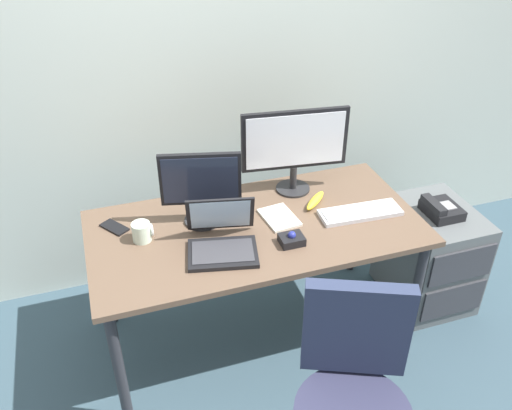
{
  "coord_description": "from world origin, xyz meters",
  "views": [
    {
      "loc": [
        -0.67,
        -2.04,
        2.25
      ],
      "look_at": [
        0.0,
        0.0,
        0.84
      ],
      "focal_mm": 38.41,
      "sensor_mm": 36.0,
      "label": 1
    }
  ],
  "objects_px": {
    "monitor_side": "(201,185)",
    "cell_phone": "(114,227)",
    "banana": "(315,201)",
    "keyboard": "(360,212)",
    "coffee_mug": "(142,232)",
    "file_cabinet": "(430,255)",
    "laptop": "(222,239)",
    "paper_notepad": "(279,217)",
    "desk_phone": "(441,209)",
    "monitor_main": "(295,144)",
    "trackball_mouse": "(292,239)"
  },
  "relations": [
    {
      "from": "keyboard",
      "to": "laptop",
      "type": "bearing_deg",
      "value": -176.27
    },
    {
      "from": "paper_notepad",
      "to": "banana",
      "type": "xyz_separation_m",
      "value": [
        0.22,
        0.07,
        0.01
      ]
    },
    {
      "from": "cell_phone",
      "to": "banana",
      "type": "relative_size",
      "value": 0.75
    },
    {
      "from": "trackball_mouse",
      "to": "cell_phone",
      "type": "relative_size",
      "value": 0.77
    },
    {
      "from": "laptop",
      "to": "trackball_mouse",
      "type": "height_order",
      "value": "laptop"
    },
    {
      "from": "file_cabinet",
      "to": "trackball_mouse",
      "type": "bearing_deg",
      "value": -170.01
    },
    {
      "from": "monitor_main",
      "to": "cell_phone",
      "type": "distance_m",
      "value": 0.98
    },
    {
      "from": "banana",
      "to": "trackball_mouse",
      "type": "bearing_deg",
      "value": -130.85
    },
    {
      "from": "banana",
      "to": "laptop",
      "type": "bearing_deg",
      "value": -159.47
    },
    {
      "from": "desk_phone",
      "to": "laptop",
      "type": "relative_size",
      "value": 0.54
    },
    {
      "from": "desk_phone",
      "to": "monitor_main",
      "type": "relative_size",
      "value": 0.36
    },
    {
      "from": "keyboard",
      "to": "paper_notepad",
      "type": "relative_size",
      "value": 2.0
    },
    {
      "from": "keyboard",
      "to": "trackball_mouse",
      "type": "distance_m",
      "value": 0.43
    },
    {
      "from": "trackball_mouse",
      "to": "banana",
      "type": "distance_m",
      "value": 0.36
    },
    {
      "from": "trackball_mouse",
      "to": "banana",
      "type": "xyz_separation_m",
      "value": [
        0.23,
        0.27,
        -0.0
      ]
    },
    {
      "from": "cell_phone",
      "to": "coffee_mug",
      "type": "bearing_deg",
      "value": -84.13
    },
    {
      "from": "monitor_side",
      "to": "laptop",
      "type": "bearing_deg",
      "value": -81.79
    },
    {
      "from": "laptop",
      "to": "keyboard",
      "type": "bearing_deg",
      "value": 3.73
    },
    {
      "from": "keyboard",
      "to": "trackball_mouse",
      "type": "bearing_deg",
      "value": -164.5
    },
    {
      "from": "file_cabinet",
      "to": "keyboard",
      "type": "height_order",
      "value": "keyboard"
    },
    {
      "from": "keyboard",
      "to": "coffee_mug",
      "type": "xyz_separation_m",
      "value": [
        -1.06,
        0.13,
        0.03
      ]
    },
    {
      "from": "monitor_main",
      "to": "cell_phone",
      "type": "xyz_separation_m",
      "value": [
        -0.94,
        -0.06,
        -0.26
      ]
    },
    {
      "from": "file_cabinet",
      "to": "monitor_side",
      "type": "xyz_separation_m",
      "value": [
        -1.27,
        0.14,
        0.63
      ]
    },
    {
      "from": "desk_phone",
      "to": "cell_phone",
      "type": "distance_m",
      "value": 1.7
    },
    {
      "from": "paper_notepad",
      "to": "cell_phone",
      "type": "xyz_separation_m",
      "value": [
        -0.78,
        0.17,
        -0.0
      ]
    },
    {
      "from": "desk_phone",
      "to": "monitor_side",
      "type": "xyz_separation_m",
      "value": [
        -1.27,
        0.15,
        0.3
      ]
    },
    {
      "from": "coffee_mug",
      "to": "banana",
      "type": "xyz_separation_m",
      "value": [
        0.88,
        0.03,
        -0.03
      ]
    },
    {
      "from": "cell_phone",
      "to": "laptop",
      "type": "bearing_deg",
      "value": -69.21
    },
    {
      "from": "paper_notepad",
      "to": "banana",
      "type": "bearing_deg",
      "value": 16.8
    },
    {
      "from": "laptop",
      "to": "paper_notepad",
      "type": "height_order",
      "value": "laptop"
    },
    {
      "from": "monitor_main",
      "to": "paper_notepad",
      "type": "relative_size",
      "value": 2.64
    },
    {
      "from": "file_cabinet",
      "to": "banana",
      "type": "relative_size",
      "value": 3.09
    },
    {
      "from": "monitor_main",
      "to": "monitor_side",
      "type": "distance_m",
      "value": 0.55
    },
    {
      "from": "trackball_mouse",
      "to": "desk_phone",
      "type": "bearing_deg",
      "value": 9.09
    },
    {
      "from": "desk_phone",
      "to": "monitor_main",
      "type": "distance_m",
      "value": 0.88
    },
    {
      "from": "monitor_side",
      "to": "keyboard",
      "type": "distance_m",
      "value": 0.8
    },
    {
      "from": "monitor_main",
      "to": "laptop",
      "type": "relative_size",
      "value": 1.49
    },
    {
      "from": "monitor_side",
      "to": "cell_phone",
      "type": "bearing_deg",
      "value": 169.71
    },
    {
      "from": "cell_phone",
      "to": "monitor_main",
      "type": "bearing_deg",
      "value": -31.08
    },
    {
      "from": "monitor_side",
      "to": "cell_phone",
      "type": "relative_size",
      "value": 2.64
    },
    {
      "from": "file_cabinet",
      "to": "laptop",
      "type": "relative_size",
      "value": 1.6
    },
    {
      "from": "keyboard",
      "to": "cell_phone",
      "type": "xyz_separation_m",
      "value": [
        -1.17,
        0.26,
        -0.01
      ]
    },
    {
      "from": "monitor_main",
      "to": "cell_phone",
      "type": "relative_size",
      "value": 3.87
    },
    {
      "from": "trackball_mouse",
      "to": "monitor_side",
      "type": "bearing_deg",
      "value": 139.13
    },
    {
      "from": "trackball_mouse",
      "to": "paper_notepad",
      "type": "xyz_separation_m",
      "value": [
        0.02,
        0.21,
        -0.02
      ]
    },
    {
      "from": "keyboard",
      "to": "banana",
      "type": "xyz_separation_m",
      "value": [
        -0.17,
        0.16,
        0.01
      ]
    },
    {
      "from": "desk_phone",
      "to": "trackball_mouse",
      "type": "xyz_separation_m",
      "value": [
        -0.92,
        -0.15,
        0.12
      ]
    },
    {
      "from": "monitor_main",
      "to": "monitor_side",
      "type": "relative_size",
      "value": 1.46
    },
    {
      "from": "keyboard",
      "to": "coffee_mug",
      "type": "relative_size",
      "value": 4.31
    },
    {
      "from": "cell_phone",
      "to": "monitor_side",
      "type": "bearing_deg",
      "value": -45.08
    }
  ]
}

